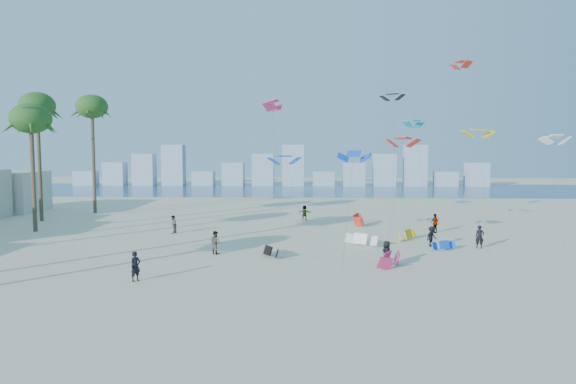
{
  "coord_description": "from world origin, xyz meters",
  "views": [
    {
      "loc": [
        4.7,
        -25.84,
        8.17
      ],
      "look_at": [
        3.0,
        16.0,
        4.5
      ],
      "focal_mm": 32.83,
      "sensor_mm": 36.0,
      "label": 1
    }
  ],
  "objects": [
    {
      "name": "kitesurfer_near",
      "position": [
        -5.79,
        5.02,
        0.92
      ],
      "size": [
        0.75,
        0.8,
        1.83
      ],
      "primitive_type": "imported",
      "rotation": [
        0.0,
        0.0,
        0.92
      ],
      "color": "black",
      "rests_on": "ground"
    },
    {
      "name": "flying_kites",
      "position": [
        13.59,
        23.29,
        10.95
      ],
      "size": [
        29.25,
        29.11,
        18.19
      ],
      "color": "blue",
      "rests_on": "ground"
    },
    {
      "name": "distant_skyline",
      "position": [
        -1.19,
        82.0,
        3.09
      ],
      "size": [
        85.0,
        3.0,
        8.4
      ],
      "color": "#9EADBF",
      "rests_on": "ground"
    },
    {
      "name": "kitesurfer_mid",
      "position": [
        -2.41,
        13.32,
        0.88
      ],
      "size": [
        1.08,
        1.05,
        1.75
      ],
      "primitive_type": "imported",
      "rotation": [
        0.0,
        0.0,
        2.48
      ],
      "color": "gray",
      "rests_on": "ground"
    },
    {
      "name": "ground",
      "position": [
        0.0,
        0.0,
        0.0
      ],
      "size": [
        220.0,
        220.0,
        0.0
      ],
      "primitive_type": "plane",
      "color": "beige",
      "rests_on": "ground"
    },
    {
      "name": "grounded_kites",
      "position": [
        9.9,
        18.55,
        0.47
      ],
      "size": [
        15.92,
        22.39,
        1.09
      ],
      "color": "black",
      "rests_on": "ground"
    },
    {
      "name": "ocean",
      "position": [
        0.0,
        72.0,
        0.01
      ],
      "size": [
        220.0,
        220.0,
        0.0
      ],
      "primitive_type": "plane",
      "color": "navy",
      "rests_on": "ground"
    },
    {
      "name": "kitesurfers_far",
      "position": [
        8.5,
        21.33,
        0.85
      ],
      "size": [
        27.18,
        22.62,
        1.84
      ],
      "color": "black",
      "rests_on": "ground"
    }
  ]
}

